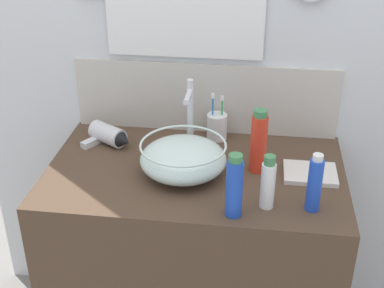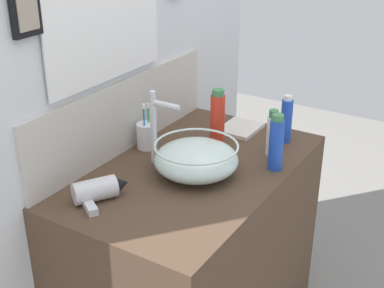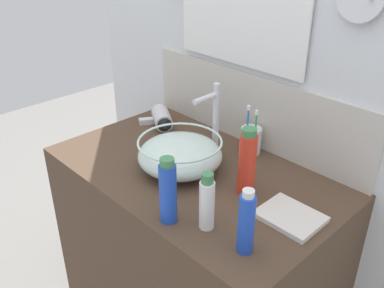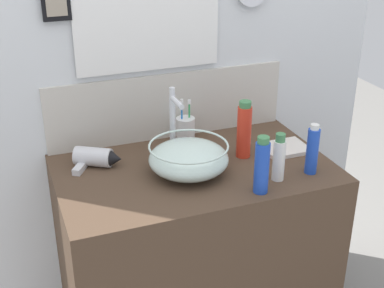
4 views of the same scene
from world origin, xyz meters
TOP-DOWN VIEW (x-y plane):
  - vanity_counter at (0.00, 0.00)m, footprint 1.04×0.62m
  - back_panel at (-0.00, 0.34)m, footprint 1.89×0.10m
  - glass_bowl_sink at (-0.04, -0.03)m, footprint 0.29×0.29m
  - faucet at (-0.04, 0.13)m, footprint 0.02×0.12m
  - hair_drier at (-0.34, 0.14)m, footprint 0.20×0.15m
  - toothbrush_cup at (0.05, 0.24)m, footprint 0.08×0.08m
  - lotion_bottle at (0.39, -0.19)m, footprint 0.04×0.04m
  - shampoo_bottle at (0.15, -0.25)m, footprint 0.05×0.05m
  - spray_bottle at (0.21, 0.02)m, footprint 0.06×0.06m
  - soap_dispenser at (0.25, -0.19)m, footprint 0.04×0.04m
  - hand_towel at (0.39, 0.01)m, footprint 0.18×0.15m

SIDE VIEW (x-z plane):
  - vanity_counter at x=0.00m, z-range 0.00..0.87m
  - hand_towel at x=0.39m, z-range 0.87..0.89m
  - hair_drier at x=-0.34m, z-range 0.87..0.94m
  - toothbrush_cup at x=0.05m, z-range 0.83..1.02m
  - glass_bowl_sink at x=-0.04m, z-range 0.87..0.99m
  - soap_dispenser at x=0.25m, z-range 0.87..1.05m
  - lotion_bottle at x=0.39m, z-range 0.87..1.06m
  - shampoo_bottle at x=0.15m, z-range 0.87..1.08m
  - spray_bottle at x=0.21m, z-range 0.87..1.10m
  - faucet at x=-0.04m, z-range 0.89..1.17m
  - back_panel at x=0.00m, z-range 0.00..2.59m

